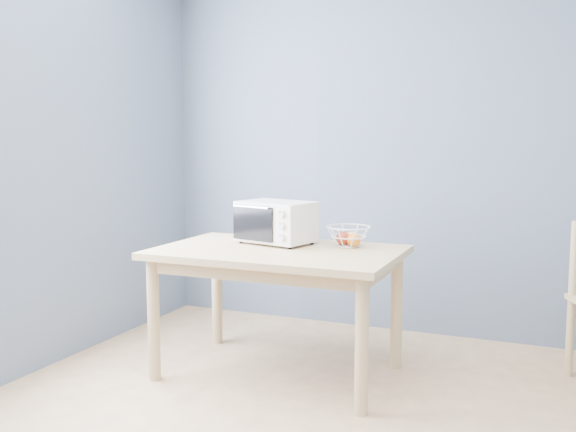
% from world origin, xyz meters
% --- Properties ---
extents(room, '(4.01, 4.51, 2.61)m').
position_xyz_m(room, '(0.00, 0.00, 1.30)').
color(room, tan).
rests_on(room, ground).
extents(dining_table, '(1.40, 0.90, 0.75)m').
position_xyz_m(dining_table, '(-0.64, 1.10, 0.65)').
color(dining_table, tan).
rests_on(dining_table, ground).
extents(toaster_oven, '(0.50, 0.40, 0.26)m').
position_xyz_m(toaster_oven, '(-0.75, 1.28, 0.89)').
color(toaster_oven, white).
rests_on(toaster_oven, dining_table).
extents(fruit_basket, '(0.31, 0.31, 0.12)m').
position_xyz_m(fruit_basket, '(-0.29, 1.34, 0.81)').
color(fruit_basket, white).
rests_on(fruit_basket, dining_table).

